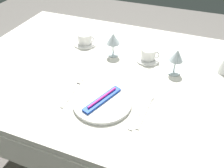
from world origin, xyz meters
TOP-DOWN VIEW (x-y plane):
  - ground_plane at (0.00, 0.00)m, footprint 6.00×6.00m
  - dining_table at (0.00, 0.00)m, footprint 1.80×1.11m
  - dinner_plate at (-0.03, -0.26)m, footprint 0.26×0.26m
  - toothbrush_package at (-0.03, -0.26)m, footprint 0.11×0.21m
  - fork_outer at (-0.20, -0.24)m, footprint 0.03×0.21m
  - dinner_knife at (0.13, -0.26)m, footprint 0.03×0.24m
  - spoon_soup at (0.16, -0.22)m, footprint 0.03×0.23m
  - saucer_left at (0.07, 0.15)m, footprint 0.14×0.14m
  - coffee_cup_left at (0.07, 0.15)m, footprint 0.10×0.08m
  - saucer_right at (-0.34, 0.19)m, footprint 0.14×0.14m
  - coffee_cup_right at (-0.34, 0.19)m, footprint 0.11×0.09m
  - wine_glass_centre at (-0.13, 0.13)m, footprint 0.08×0.08m
  - wine_glass_left at (0.22, 0.08)m, footprint 0.07×0.07m

SIDE VIEW (x-z plane):
  - ground_plane at x=0.00m, z-range 0.00..0.00m
  - dining_table at x=0.00m, z-range 0.29..1.03m
  - fork_outer at x=-0.20m, z-range 0.74..0.74m
  - dinner_knife at x=0.13m, z-range 0.74..0.74m
  - spoon_soup at x=0.16m, z-range 0.74..0.75m
  - saucer_left at x=0.07m, z-range 0.74..0.75m
  - saucer_right at x=-0.34m, z-range 0.74..0.75m
  - dinner_plate at x=-0.03m, z-range 0.74..0.76m
  - toothbrush_package at x=-0.03m, z-range 0.75..0.78m
  - coffee_cup_right at x=-0.34m, z-range 0.75..0.81m
  - coffee_cup_left at x=0.07m, z-range 0.75..0.81m
  - wine_glass_left at x=0.22m, z-range 0.77..0.91m
  - wine_glass_centre at x=-0.13m, z-range 0.77..0.91m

